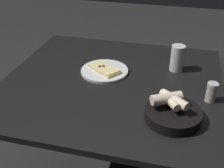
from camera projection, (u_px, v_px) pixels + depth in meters
dining_table at (112, 90)px, 1.45m from camera, size 1.09×1.01×0.71m
pizza_plate at (104, 70)px, 1.49m from camera, size 0.25×0.25×0.04m
bread_basket at (172, 112)px, 1.14m from camera, size 0.23×0.23×0.11m
beer_glass at (177, 59)px, 1.48m from camera, size 0.07×0.07×0.14m
pepper_shaker at (211, 93)px, 1.24m from camera, size 0.05×0.05×0.09m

